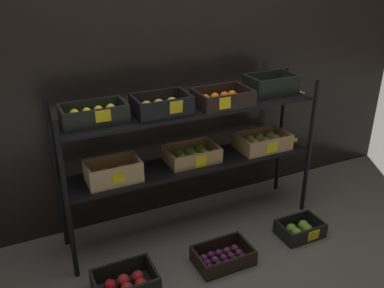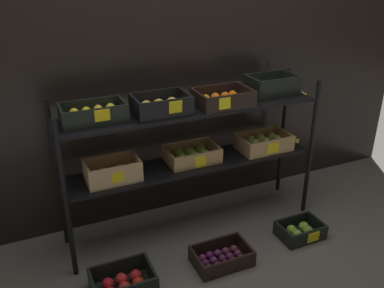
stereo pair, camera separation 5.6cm
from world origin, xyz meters
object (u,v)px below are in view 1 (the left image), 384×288
at_px(crate_ground_apple_red, 125,285).
at_px(crate_ground_apple_green, 300,230).
at_px(display_rack, 194,132).
at_px(crate_ground_plum, 223,257).

bearing_deg(crate_ground_apple_red, crate_ground_apple_green, -0.05).
relative_size(display_rack, crate_ground_apple_red, 5.11).
height_order(crate_ground_plum, crate_ground_apple_green, same).
relative_size(crate_ground_apple_red, crate_ground_plum, 0.99).
bearing_deg(display_rack, crate_ground_plum, -91.25).
xyz_separation_m(display_rack, crate_ground_apple_green, (0.62, -0.43, -0.69)).
distance_m(crate_ground_apple_red, crate_ground_plum, 0.64).
bearing_deg(crate_ground_plum, crate_ground_apple_red, 178.09).
height_order(crate_ground_apple_red, crate_ground_plum, crate_ground_apple_red).
distance_m(display_rack, crate_ground_plum, 0.83).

